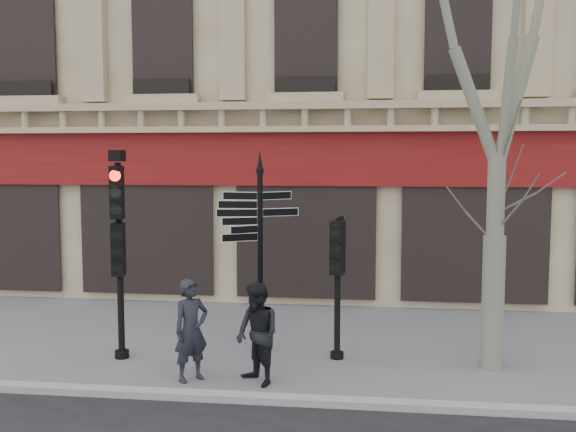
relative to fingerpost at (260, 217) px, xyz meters
name	(u,v)px	position (x,y,z in m)	size (l,w,h in m)	color
ground	(278,372)	(0.49, -1.16, -2.53)	(80.00, 80.00, 0.00)	slate
kerb	(265,399)	(0.49, -2.56, -2.47)	(80.00, 0.25, 0.12)	gray
building	(327,4)	(0.49, 11.32, 6.46)	(28.00, 15.52, 18.00)	tan
fingerpost	(260,217)	(0.00, 0.00, 0.00)	(1.95, 1.95, 3.76)	black
traffic_signal_main	(119,228)	(-2.43, -0.75, -0.15)	(0.47, 0.37, 3.77)	black
traffic_signal_secondary	(338,263)	(1.46, -0.31, -0.77)	(0.47, 0.38, 2.51)	black
pedestrian_a	(191,330)	(-0.85, -1.74, -1.69)	(0.61, 0.40, 1.67)	black
pedestrian_b	(257,334)	(0.25, -1.79, -1.71)	(0.80, 0.62, 1.64)	black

